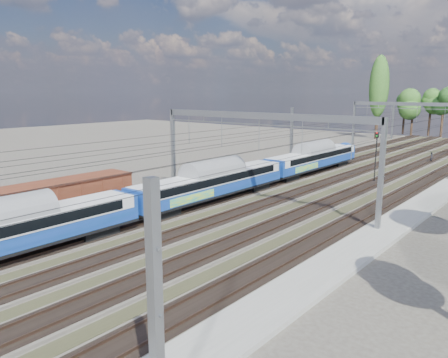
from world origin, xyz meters
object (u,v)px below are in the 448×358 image
Objects in this scene: freight_boxcar at (50,202)px; emu_train at (210,179)px; signal_near at (376,150)px; worker at (431,158)px.

emu_train is at bearing 72.40° from freight_boxcar.
signal_near is at bearing 66.86° from emu_train.
signal_near reaches higher than worker.
worker is 20.74m from signal_near.
signal_near is (-1.14, -20.47, 3.13)m from worker.
worker is 0.27× the size of signal_near.
emu_train is 37.23× the size of worker.
freight_boxcar is at bearing 176.14° from worker.
signal_near reaches higher than freight_boxcar.
emu_train reaches higher than worker.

